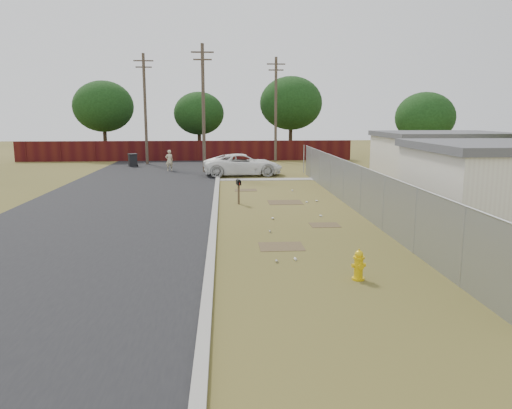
{
  "coord_description": "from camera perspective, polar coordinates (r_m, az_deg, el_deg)",
  "views": [
    {
      "loc": [
        -2.59,
        -20.23,
        4.13
      ],
      "look_at": [
        -1.51,
        -3.52,
        1.1
      ],
      "focal_mm": 35.0,
      "sensor_mm": 36.0,
      "label": 1
    }
  ],
  "objects": [
    {
      "name": "ground",
      "position": [
        20.8,
        3.53,
        -1.21
      ],
      "size": [
        120.0,
        120.0,
        0.0
      ],
      "primitive_type": "plane",
      "color": "olive",
      "rests_on": "ground"
    },
    {
      "name": "street",
      "position": [
        28.88,
        -11.96,
        1.85
      ],
      "size": [
        15.1,
        60.0,
        0.12
      ],
      "color": "black",
      "rests_on": "ground"
    },
    {
      "name": "chainlink_fence",
      "position": [
        22.26,
        11.22,
        1.45
      ],
      "size": [
        0.1,
        27.06,
        2.02
      ],
      "color": "#979AA0",
      "rests_on": "ground"
    },
    {
      "name": "privacy_fence",
      "position": [
        45.47,
        -8.03,
        6.09
      ],
      "size": [
        30.0,
        0.12,
        1.8
      ],
      "primitive_type": "cube",
      "color": "#42110E",
      "rests_on": "ground"
    },
    {
      "name": "utility_poles",
      "position": [
        40.91,
        -5.3,
        11.02
      ],
      "size": [
        12.6,
        8.24,
        9.0
      ],
      "color": "brown",
      "rests_on": "ground"
    },
    {
      "name": "houses",
      "position": [
        26.52,
        23.99,
        3.82
      ],
      "size": [
        9.3,
        17.24,
        3.1
      ],
      "color": "white",
      "rests_on": "ground"
    },
    {
      "name": "horizon_trees",
      "position": [
        43.92,
        0.8,
        10.92
      ],
      "size": [
        33.32,
        31.94,
        7.78
      ],
      "color": "#352818",
      "rests_on": "ground"
    },
    {
      "name": "fire_hydrant",
      "position": [
        12.94,
        11.66,
        -6.84
      ],
      "size": [
        0.37,
        0.38,
        0.8
      ],
      "color": "#DAB20B",
      "rests_on": "ground"
    },
    {
      "name": "mailbox",
      "position": [
        23.17,
        -2.0,
        2.31
      ],
      "size": [
        0.24,
        0.51,
        1.17
      ],
      "color": "brown",
      "rests_on": "ground"
    },
    {
      "name": "pickup_truck",
      "position": [
        34.14,
        -1.51,
        4.57
      ],
      "size": [
        5.54,
        2.91,
        1.49
      ],
      "primitive_type": "imported",
      "rotation": [
        0.0,
        0.0,
        1.66
      ],
      "color": "white",
      "rests_on": "ground"
    },
    {
      "name": "pedestrian",
      "position": [
        37.45,
        -9.89,
        4.99
      ],
      "size": [
        0.66,
        0.55,
        1.56
      ],
      "primitive_type": "imported",
      "rotation": [
        0.0,
        0.0,
        3.5
      ],
      "color": "beige",
      "rests_on": "ground"
    },
    {
      "name": "trash_bin",
      "position": [
        41.23,
        -13.91,
        4.96
      ],
      "size": [
        0.9,
        0.87,
        1.04
      ],
      "color": "black",
      "rests_on": "ground"
    },
    {
      "name": "scattered_litter",
      "position": [
        20.2,
        4.57,
        -1.45
      ],
      "size": [
        3.07,
        13.28,
        0.07
      ],
      "color": "silver",
      "rests_on": "ground"
    }
  ]
}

